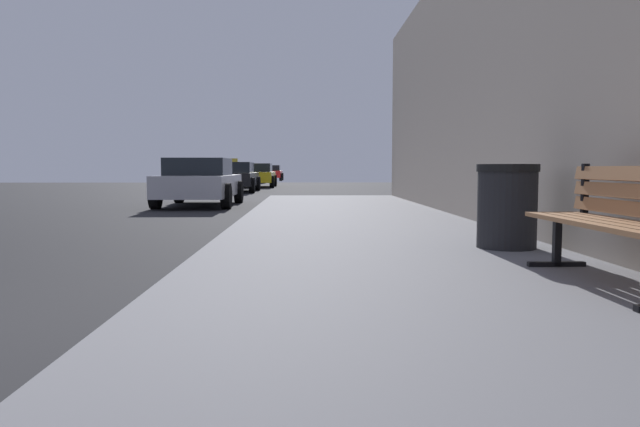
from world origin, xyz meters
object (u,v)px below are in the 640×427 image
object	(u,v)px
bench	(620,214)
car_black	(234,177)
car_red	(271,173)
car_white	(253,174)
trash_bin	(507,206)
car_silver	(200,182)
car_yellow	(258,175)

from	to	relation	value
bench	car_black	size ratio (longest dim) A/B	0.41
car_red	bench	bearing A→B (deg)	-83.40
car_black	car_white	bearing A→B (deg)	92.08
trash_bin	car_red	bearing A→B (deg)	96.74
trash_bin	car_silver	world-z (taller)	car_silver
car_silver	car_yellow	distance (m)	16.28
car_silver	car_black	bearing A→B (deg)	91.54
trash_bin	car_silver	distance (m)	10.85
trash_bin	car_black	distance (m)	19.98
car_silver	car_red	distance (m)	32.93
car_red	car_yellow	bearing A→B (deg)	-89.03
car_black	car_white	size ratio (longest dim) A/B	1.13
bench	car_white	size ratio (longest dim) A/B	0.47
car_yellow	car_red	bearing A→B (deg)	90.97
car_black	trash_bin	bearing A→B (deg)	-74.82
trash_bin	car_white	bearing A→B (deg)	99.35
car_yellow	car_silver	bearing A→B (deg)	-90.80
bench	car_black	bearing A→B (deg)	103.26
car_black	car_red	size ratio (longest dim) A/B	1.01
car_silver	car_white	size ratio (longest dim) A/B	1.05
bench	car_red	xyz separation A→B (m)	(-5.16, 44.60, -0.02)
car_yellow	car_white	distance (m)	9.46
bench	trash_bin	size ratio (longest dim) A/B	2.10
car_yellow	trash_bin	bearing A→B (deg)	-79.62
car_black	car_white	distance (m)	16.04
car_silver	car_red	bearing A→B (deg)	90.10
car_red	car_silver	bearing A→B (deg)	-89.90
car_silver	car_white	world-z (taller)	same
trash_bin	car_yellow	world-z (taller)	car_yellow
car_white	car_yellow	bearing A→B (deg)	-83.52
bench	car_silver	size ratio (longest dim) A/B	0.44
car_black	car_white	world-z (taller)	car_black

